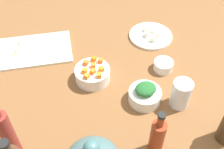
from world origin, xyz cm
name	(u,v)px	position (x,y,z in cm)	size (l,w,h in cm)	color
tabletop	(112,85)	(0.00, 0.00, 1.50)	(190.00, 190.00, 3.00)	brown
cutting_board	(33,50)	(29.90, -27.03, 3.50)	(33.89, 21.26, 1.00)	silver
plate_tofu	(151,36)	(-24.73, -24.29, 3.60)	(20.26, 20.26, 1.20)	white
bowl_greens	(145,96)	(-9.86, 11.42, 5.51)	(12.24, 12.24, 5.02)	white
bowl_carrots	(93,74)	(7.07, -3.99, 5.80)	(14.07, 14.07, 5.60)	white
bowl_small_side	(163,66)	(-22.70, -2.70, 5.04)	(8.16, 8.16, 4.08)	silver
bottle_0	(157,136)	(-6.85, 31.65, 10.74)	(4.71, 4.71, 19.34)	maroon
bottle_1	(8,134)	(37.68, 21.98, 13.73)	(4.44, 4.44, 25.20)	maroon
drinking_glass_0	(181,94)	(-21.87, 16.00, 8.69)	(7.19, 7.19, 11.38)	white
carrot_cube_0	(85,71)	(10.20, -3.02, 9.50)	(1.80, 1.80, 1.80)	orange
carrot_cube_1	(86,63)	(8.96, -7.39, 9.50)	(1.80, 1.80, 1.80)	orange
carrot_cube_2	(101,61)	(3.01, -7.19, 9.50)	(1.80, 1.80, 1.80)	orange
carrot_cube_3	(93,71)	(7.17, -1.93, 9.50)	(1.80, 1.80, 1.80)	orange
carrot_cube_4	(87,77)	(9.93, 0.13, 9.50)	(1.80, 1.80, 1.80)	orange
carrot_cube_5	(101,69)	(3.65, -2.36, 9.50)	(1.80, 1.80, 1.80)	orange
carrot_cube_6	(94,59)	(5.46, -8.75, 9.50)	(1.80, 1.80, 1.80)	orange
carrot_cube_7	(93,66)	(6.48, -5.07, 9.50)	(1.80, 1.80, 1.80)	orange
carrot_cube_8	(99,75)	(5.32, 0.69, 9.50)	(1.80, 1.80, 1.80)	orange
chopped_greens_mound	(146,89)	(-9.86, 11.42, 9.66)	(8.03, 6.90, 3.28)	#24622A
tofu_cube_0	(154,30)	(-26.72, -25.89, 5.30)	(2.20, 2.20, 2.20)	white
tofu_cube_1	(147,35)	(-22.54, -23.64, 5.30)	(2.20, 2.20, 2.20)	white
tofu_cube_2	(146,29)	(-23.57, -27.68, 5.30)	(2.20, 2.20, 2.20)	white
tofu_cube_3	(158,35)	(-27.21, -22.18, 5.30)	(2.20, 2.20, 2.20)	white
tofu_cube_4	(153,39)	(-24.15, -19.86, 5.30)	(2.20, 2.20, 2.20)	white
dumpling_0	(35,39)	(28.58, -32.97, 5.25)	(4.36, 3.96, 2.50)	beige
dumpling_1	(46,45)	(23.96, -26.95, 5.40)	(5.64, 5.55, 2.80)	beige
dumpling_2	(21,43)	(34.66, -31.54, 5.24)	(4.07, 4.00, 2.48)	beige
dumpling_3	(18,53)	(36.26, -24.84, 5.38)	(4.85, 4.19, 2.76)	beige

